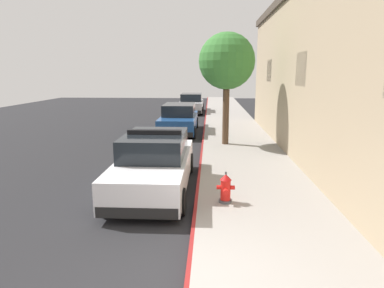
{
  "coord_description": "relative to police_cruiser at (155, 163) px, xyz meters",
  "views": [
    {
      "loc": [
        0.28,
        -4.52,
        3.2
      ],
      "look_at": [
        -0.29,
        5.94,
        1.0
      ],
      "focal_mm": 31.6,
      "sensor_mm": 36.0,
      "label": 1
    }
  ],
  "objects": [
    {
      "name": "parked_car_dark_far",
      "position": [
        -0.03,
        18.89,
        -0.0
      ],
      "size": [
        1.94,
        4.84,
        1.56
      ],
      "color": "#B2B5BA",
      "rests_on": "ground"
    },
    {
      "name": "curb_painted_edge",
      "position": [
        1.2,
        5.52,
        -0.68
      ],
      "size": [
        0.08,
        60.0,
        0.14
      ],
      "primitive_type": "cube",
      "color": "maroon",
      "rests_on": "ground"
    },
    {
      "name": "sidewalk_pavement",
      "position": [
        2.86,
        5.52,
        -0.68
      ],
      "size": [
        3.24,
        60.0,
        0.14
      ],
      "primitive_type": "cube",
      "color": "gray",
      "rests_on": "ground"
    },
    {
      "name": "fire_hydrant",
      "position": [
        1.91,
        -1.24,
        -0.26
      ],
      "size": [
        0.44,
        0.4,
        0.76
      ],
      "color": "#4C4C51",
      "rests_on": "sidewalk_pavement"
    },
    {
      "name": "street_tree",
      "position": [
        2.2,
        5.7,
        2.93
      ],
      "size": [
        2.38,
        2.38,
        4.76
      ],
      "color": "brown",
      "rests_on": "sidewalk_pavement"
    },
    {
      "name": "parked_car_silver_ahead",
      "position": [
        -0.16,
        9.24,
        -0.0
      ],
      "size": [
        1.94,
        4.84,
        1.56
      ],
      "color": "navy",
      "rests_on": "ground"
    },
    {
      "name": "ground_plane",
      "position": [
        -3.14,
        5.52,
        -0.84
      ],
      "size": [
        30.61,
        60.0,
        0.2
      ],
      "primitive_type": "cube",
      "color": "#232326"
    },
    {
      "name": "police_cruiser",
      "position": [
        0.0,
        0.0,
        0.0
      ],
      "size": [
        1.94,
        4.84,
        1.68
      ],
      "color": "white",
      "rests_on": "ground"
    }
  ]
}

